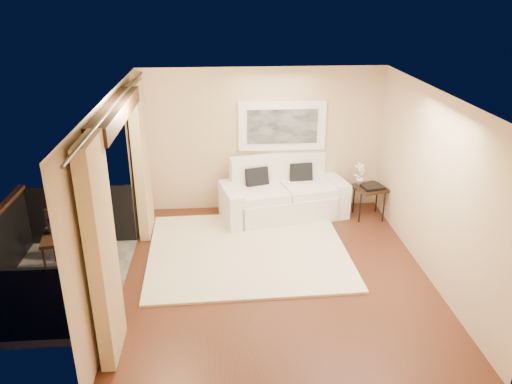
{
  "coord_description": "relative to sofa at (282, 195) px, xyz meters",
  "views": [
    {
      "loc": [
        -0.78,
        -6.43,
        4.04
      ],
      "look_at": [
        -0.25,
        0.72,
        1.05
      ],
      "focal_mm": 35.0,
      "sensor_mm": 36.0,
      "label": 1
    }
  ],
  "objects": [
    {
      "name": "tray",
      "position": [
        1.62,
        -0.29,
        0.24
      ],
      "size": [
        0.43,
        0.36,
        0.05
      ],
      "primitive_type": "cube",
      "rotation": [
        0.0,
        0.0,
        0.23
      ],
      "color": "black",
      "rests_on": "side_table"
    },
    {
      "name": "room_shell",
      "position": [
        -2.47,
        -2.1,
        2.13
      ],
      "size": [
        5.0,
        6.4,
        5.0
      ],
      "color": "white",
      "rests_on": "ground"
    },
    {
      "name": "artwork",
      "position": [
        0.02,
        0.36,
        1.23
      ],
      "size": [
        1.62,
        0.07,
        0.92
      ],
      "color": "white",
      "rests_on": "room_shell"
    },
    {
      "name": "bistro_table",
      "position": [
        -3.38,
        -2.0,
        0.27
      ],
      "size": [
        0.72,
        0.72,
        0.74
      ],
      "rotation": [
        0.0,
        0.0,
        0.17
      ],
      "color": "black",
      "rests_on": "balcony"
    },
    {
      "name": "balcony",
      "position": [
        -3.65,
        -2.1,
        -0.21
      ],
      "size": [
        1.81,
        2.6,
        1.17
      ],
      "color": "#605B56",
      "rests_on": "ground"
    },
    {
      "name": "balcony_chair_far",
      "position": [
        -3.61,
        -1.42,
        0.14
      ],
      "size": [
        0.41,
        0.41,
        0.91
      ],
      "rotation": [
        0.0,
        0.0,
        3.11
      ],
      "color": "black",
      "rests_on": "balcony"
    },
    {
      "name": "ice_bucket",
      "position": [
        -3.55,
        -1.92,
        0.45
      ],
      "size": [
        0.18,
        0.18,
        0.2
      ],
      "primitive_type": "cylinder",
      "color": "silver",
      "rests_on": "bistro_table"
    },
    {
      "name": "orchid",
      "position": [
        1.42,
        -0.11,
        0.44
      ],
      "size": [
        0.28,
        0.25,
        0.45
      ],
      "primitive_type": "imported",
      "rotation": [
        0.0,
        0.0,
        0.5
      ],
      "color": "white",
      "rests_on": "side_table"
    },
    {
      "name": "candle",
      "position": [
        -3.38,
        -1.89,
        0.38
      ],
      "size": [
        0.06,
        0.06,
        0.07
      ],
      "primitive_type": "cylinder",
      "color": "#FB2816",
      "rests_on": "bistro_table"
    },
    {
      "name": "glass_a",
      "position": [
        -3.24,
        -2.09,
        0.41
      ],
      "size": [
        0.06,
        0.06,
        0.12
      ],
      "primitive_type": "cylinder",
      "color": "silver",
      "rests_on": "bistro_table"
    },
    {
      "name": "glass_b",
      "position": [
        -3.2,
        -1.93,
        0.41
      ],
      "size": [
        0.06,
        0.06,
        0.12
      ],
      "primitive_type": "cylinder",
      "color": "silver",
      "rests_on": "bistro_table"
    },
    {
      "name": "curtains",
      "position": [
        -2.45,
        -2.1,
        0.95
      ],
      "size": [
        0.16,
        4.8,
        2.64
      ],
      "color": "tan",
      "rests_on": "ground"
    },
    {
      "name": "vase",
      "position": [
        -3.37,
        -2.23,
        0.44
      ],
      "size": [
        0.04,
        0.04,
        0.18
      ],
      "primitive_type": "cylinder",
      "color": "silver",
      "rests_on": "bistro_table"
    },
    {
      "name": "side_table",
      "position": [
        1.59,
        -0.23,
        0.16
      ],
      "size": [
        0.69,
        0.69,
        0.6
      ],
      "rotation": [
        0.0,
        0.0,
        0.31
      ],
      "color": "black",
      "rests_on": "floor"
    },
    {
      "name": "rug",
      "position": [
        -0.73,
        -1.39,
        -0.37
      ],
      "size": [
        3.27,
        2.87,
        0.04
      ],
      "primitive_type": "cube",
      "rotation": [
        0.0,
        0.0,
        0.03
      ],
      "color": "#FBE6CA",
      "rests_on": "floor"
    },
    {
      "name": "balcony_chair_near",
      "position": [
        -3.07,
        -2.11,
        0.13
      ],
      "size": [
        0.39,
        0.39,
        0.9
      ],
      "rotation": [
        0.0,
        0.0,
        -0.01
      ],
      "color": "black",
      "rests_on": "balcony"
    },
    {
      "name": "sofa",
      "position": [
        0.0,
        0.0,
        0.0
      ],
      "size": [
        2.43,
        1.43,
        1.09
      ],
      "rotation": [
        0.0,
        0.0,
        0.21
      ],
      "color": "white",
      "rests_on": "floor"
    },
    {
      "name": "floor",
      "position": [
        -0.34,
        -2.1,
        -0.39
      ],
      "size": [
        5.0,
        5.0,
        0.0
      ],
      "primitive_type": "plane",
      "color": "#552A19",
      "rests_on": "ground"
    }
  ]
}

